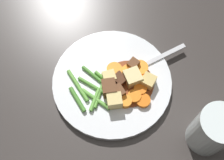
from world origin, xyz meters
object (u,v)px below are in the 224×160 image
meat_chunk_0 (133,65)px  meat_chunk_1 (109,88)px  carrot_slice_5 (128,72)px  dinner_plate (112,81)px  carrot_slice_0 (143,101)px  carrot_slice_1 (115,70)px  meat_chunk_2 (119,80)px  fork (149,62)px  water_glass (212,130)px  meat_chunk_3 (117,93)px  carrot_slice_3 (140,68)px  potato_chunk_2 (133,78)px  potato_chunk_0 (114,101)px  carrot_slice_2 (140,89)px  carrot_slice_4 (134,97)px  potato_chunk_1 (148,81)px  carrot_slice_7 (125,102)px  potato_chunk_3 (109,77)px  carrot_slice_6 (137,74)px

meat_chunk_0 → meat_chunk_1: meat_chunk_1 is taller
carrot_slice_5 → dinner_plate: bearing=-142.1°
carrot_slice_0 → carrot_slice_1: (-0.07, 0.05, 0.00)m
meat_chunk_2 → fork: 0.08m
water_glass → carrot_slice_5: bearing=151.3°
carrot_slice_1 → meat_chunk_3: meat_chunk_3 is taller
carrot_slice_3 → potato_chunk_2: potato_chunk_2 is taller
carrot_slice_0 → potato_chunk_0: bearing=-162.6°
meat_chunk_3 → fork: 0.11m
carrot_slice_0 → potato_chunk_2: 0.05m
fork → meat_chunk_3: bearing=-119.7°
carrot_slice_5 → meat_chunk_3: bearing=-103.1°
dinner_plate → meat_chunk_2: 0.02m
carrot_slice_2 → meat_chunk_2: 0.05m
carrot_slice_0 → carrot_slice_4: 0.02m
carrot_slice_0 → carrot_slice_5: 0.07m
dinner_plate → fork: bearing=40.8°
potato_chunk_1 → carrot_slice_3: bearing=127.8°
potato_chunk_2 → meat_chunk_2: size_ratio=1.28×
potato_chunk_2 → meat_chunk_3: potato_chunk_2 is taller
carrot_slice_7 → carrot_slice_5: bearing=97.4°
carrot_slice_5 → potato_chunk_3: 0.04m
carrot_slice_0 → meat_chunk_1: 0.07m
carrot_slice_7 → potato_chunk_1: size_ratio=0.96×
potato_chunk_2 → carrot_slice_4: bearing=-72.7°
carrot_slice_0 → dinner_plate: bearing=156.1°
carrot_slice_7 → potato_chunk_1: 0.07m
carrot_slice_0 → carrot_slice_7: size_ratio=1.15×
potato_chunk_3 → meat_chunk_1: size_ratio=0.82×
carrot_slice_2 → carrot_slice_1: bearing=154.1°
meat_chunk_1 → water_glass: size_ratio=0.30×
carrot_slice_0 → meat_chunk_1: bearing=174.8°
carrot_slice_1 → carrot_slice_6: carrot_slice_1 is taller
carrot_slice_2 → potato_chunk_3: size_ratio=1.08×
potato_chunk_3 → meat_chunk_2: potato_chunk_3 is taller
carrot_slice_1 → carrot_slice_7: same height
carrot_slice_1 → potato_chunk_1: potato_chunk_1 is taller
carrot_slice_3 → meat_chunk_3: size_ratio=1.20×
water_glass → carrot_slice_7: bearing=170.1°
carrot_slice_0 → potato_chunk_3: size_ratio=1.15×
potato_chunk_3 → carrot_slice_4: bearing=-25.8°
carrot_slice_6 → potato_chunk_1: (0.03, -0.01, 0.01)m
carrot_slice_3 → carrot_slice_1: bearing=-160.6°
carrot_slice_4 → carrot_slice_2: bearing=66.1°
meat_chunk_2 → carrot_slice_0: bearing=-28.6°
carrot_slice_1 → fork: size_ratio=0.24×
carrot_slice_2 → carrot_slice_5: size_ratio=0.88×
potato_chunk_2 → meat_chunk_0: bearing=99.4°
potato_chunk_2 → dinner_plate: bearing=-167.1°
potato_chunk_2 → potato_chunk_1: bearing=0.4°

